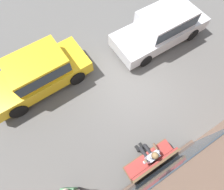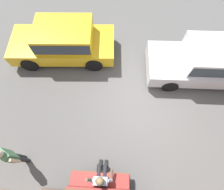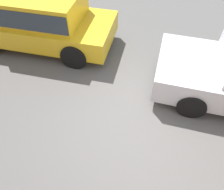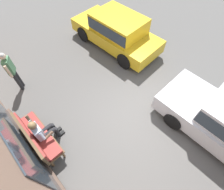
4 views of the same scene
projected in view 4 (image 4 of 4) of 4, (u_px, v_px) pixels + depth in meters
The scene contains 6 objects.
ground_plane at pixel (135, 116), 6.16m from camera, with size 60.00×60.00×0.00m, color #565451.
building_facade at pixel (5, 170), 2.71m from camera, with size 18.00×0.51×5.19m.
bench at pixel (36, 136), 5.10m from camera, with size 1.80×0.55×1.03m.
person_on_phone at pixel (42, 131), 5.07m from camera, with size 0.73×0.74×1.37m.
parked_car_mid at pixel (117, 30), 7.69m from camera, with size 4.27×2.00×1.50m.
pedestrian_standing at pixel (11, 69), 6.07m from camera, with size 0.48×0.36×1.73m.
Camera 4 is at (-1.57, 2.60, 5.48)m, focal length 28.00 mm.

